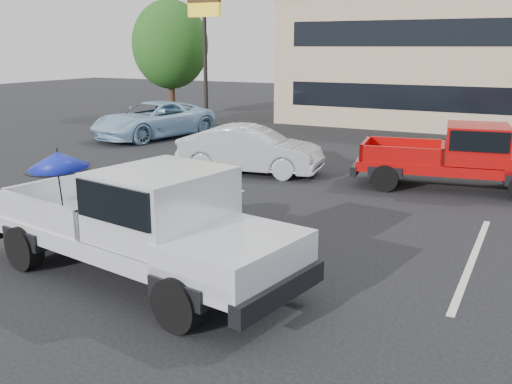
% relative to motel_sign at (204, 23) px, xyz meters
% --- Properties ---
extents(ground, '(90.00, 90.00, 0.00)m').
position_rel_motel_sign_xyz_m(ground, '(10.00, -14.00, -4.65)').
color(ground, black).
rests_on(ground, ground).
extents(stripe_left, '(0.12, 5.00, 0.01)m').
position_rel_motel_sign_xyz_m(stripe_left, '(7.00, -12.00, -4.65)').
color(stripe_left, silver).
rests_on(stripe_left, ground).
extents(stripe_right, '(0.12, 5.00, 0.01)m').
position_rel_motel_sign_xyz_m(stripe_right, '(13.00, -12.00, -4.65)').
color(stripe_right, silver).
rests_on(stripe_right, ground).
extents(motel_building, '(20.40, 8.40, 6.30)m').
position_rel_motel_sign_xyz_m(motel_building, '(12.00, 6.99, -1.45)').
color(motel_building, tan).
rests_on(motel_building, ground).
extents(motel_sign, '(1.60, 0.22, 6.00)m').
position_rel_motel_sign_xyz_m(motel_sign, '(0.00, 0.00, 0.00)').
color(motel_sign, black).
rests_on(motel_sign, ground).
extents(tree_left, '(3.96, 3.96, 6.02)m').
position_rel_motel_sign_xyz_m(tree_left, '(-4.00, 3.00, -0.92)').
color(tree_left, '#332114').
rests_on(tree_left, ground).
extents(silver_pickup, '(5.94, 2.90, 2.06)m').
position_rel_motel_sign_xyz_m(silver_pickup, '(8.57, -15.41, -3.60)').
color(silver_pickup, black).
rests_on(silver_pickup, ground).
extents(red_pickup, '(5.43, 2.58, 1.72)m').
position_rel_motel_sign_xyz_m(red_pickup, '(12.21, -6.73, -3.71)').
color(red_pickup, black).
rests_on(red_pickup, ground).
extents(silver_sedan, '(4.40, 2.05, 1.40)m').
position_rel_motel_sign_xyz_m(silver_sedan, '(6.18, -7.50, -3.95)').
color(silver_sedan, '#A7AAAE').
rests_on(silver_sedan, ground).
extents(blue_suv, '(3.58, 5.69, 1.46)m').
position_rel_motel_sign_xyz_m(blue_suv, '(-0.46, -3.36, -3.92)').
color(blue_suv, '#92B9DA').
rests_on(blue_suv, ground).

